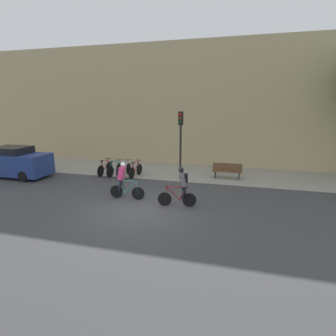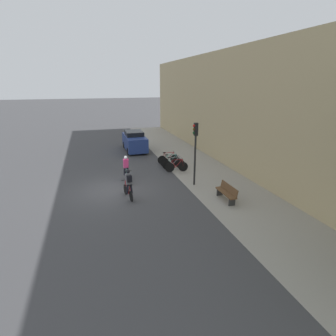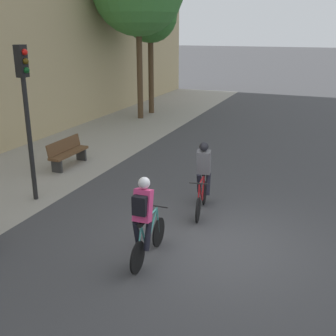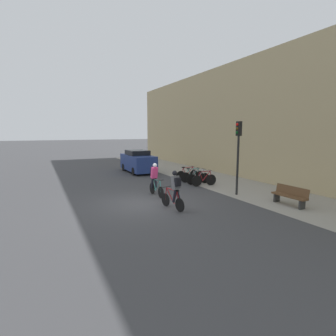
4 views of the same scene
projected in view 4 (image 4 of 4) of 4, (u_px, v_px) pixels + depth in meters
name	position (u px, v px, depth m)	size (l,w,h in m)	color
ground	(145.00, 203.00, 12.51)	(200.00, 200.00, 0.00)	#3D3D3F
kerb_strip	(251.00, 189.00, 15.47)	(44.00, 4.50, 0.01)	gray
building_facade	(286.00, 117.00, 16.00)	(44.00, 0.60, 8.59)	tan
cyclist_pink	(155.00, 178.00, 13.94)	(1.69, 0.46, 1.75)	black
cyclist_grey	(175.00, 189.00, 11.32)	(1.66, 0.53, 1.74)	black
parked_bike_0	(187.00, 175.00, 18.29)	(0.46, 1.75, 0.99)	black
parked_bike_1	(193.00, 176.00, 17.68)	(0.46, 1.68, 0.98)	black
parked_bike_2	(198.00, 178.00, 17.07)	(0.46, 1.75, 0.98)	black
parked_bike_3	(204.00, 179.00, 16.46)	(0.46, 1.69, 0.98)	black
traffic_light_pole	(238.00, 145.00, 13.83)	(0.26, 0.30, 3.93)	black
bench	(290.00, 195.00, 12.11)	(1.72, 0.44, 0.89)	brown
parked_car	(138.00, 162.00, 21.94)	(4.30, 1.84, 1.85)	navy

